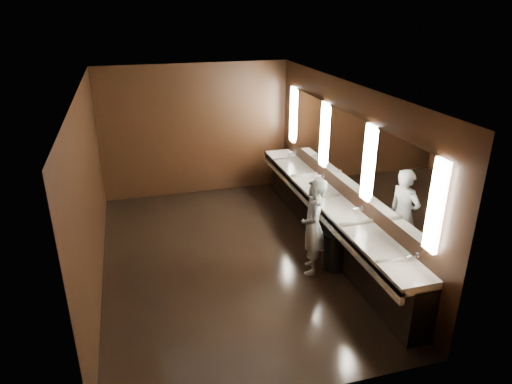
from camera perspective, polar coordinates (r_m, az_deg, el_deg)
floor at (r=7.68m, az=-3.49°, el=-8.24°), size 6.00×6.00×0.00m
ceiling at (r=6.68m, az=-4.07°, el=12.82°), size 4.00×6.00×0.02m
wall_back at (r=9.87m, az=-7.53°, el=7.62°), size 4.00×0.02×2.80m
wall_front at (r=4.49m, az=4.65°, el=-11.90°), size 4.00×0.02×2.80m
wall_left at (r=6.96m, az=-20.06°, el=-0.17°), size 0.02×6.00×2.80m
wall_right at (r=7.69m, az=10.96°, el=3.00°), size 0.02×6.00×2.80m
sink_counter at (r=7.96m, az=9.14°, el=-3.27°), size 0.55×5.40×1.01m
mirror_band at (r=7.58m, az=11.02°, el=5.48°), size 0.06×5.03×1.15m
person at (r=7.02m, az=7.16°, el=-4.32°), size 0.54×0.66×1.54m
trash_bin at (r=7.38m, az=9.85°, el=-7.21°), size 0.49×0.49×0.61m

